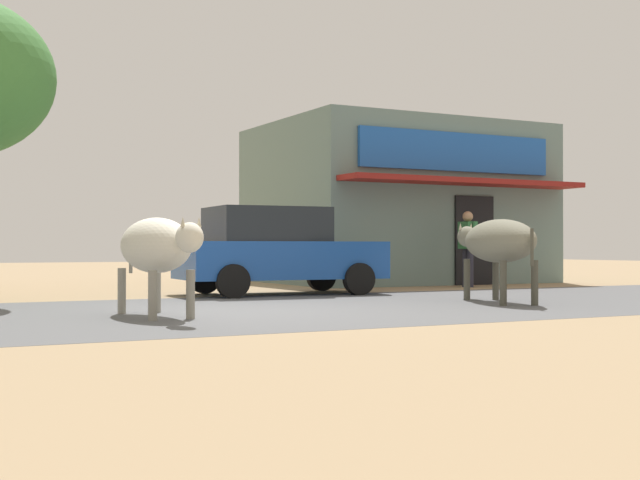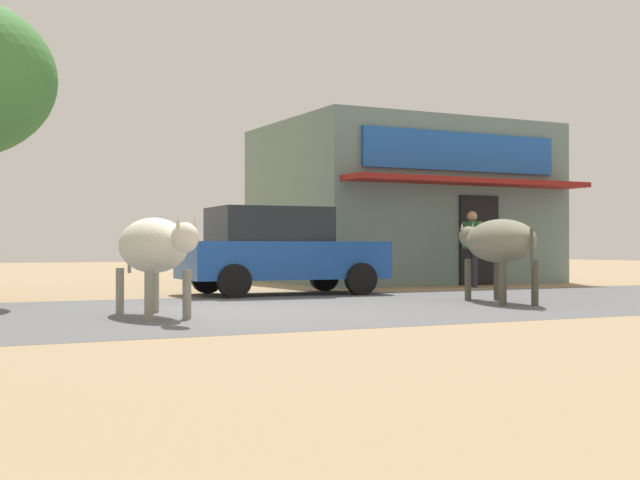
{
  "view_description": "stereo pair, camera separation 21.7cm",
  "coord_description": "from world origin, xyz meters",
  "px_view_note": "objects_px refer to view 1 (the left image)",
  "views": [
    {
      "loc": [
        -4.52,
        -11.45,
        0.9
      ],
      "look_at": [
        1.94,
        0.88,
        1.01
      ],
      "focal_mm": 48.97,
      "sensor_mm": 36.0,
      "label": 1
    },
    {
      "loc": [
        -4.33,
        -11.54,
        0.9
      ],
      "look_at": [
        1.94,
        0.88,
        1.01
      ],
      "focal_mm": 48.97,
      "sensor_mm": 36.0,
      "label": 2
    }
  ],
  "objects_px": {
    "cow_far_dark": "(498,242)",
    "pedestrian_by_shop": "(468,242)",
    "parked_hatchback_car": "(276,250)",
    "cow_near_brown": "(157,246)"
  },
  "relations": [
    {
      "from": "cow_far_dark",
      "to": "pedestrian_by_shop",
      "type": "xyz_separation_m",
      "value": [
        2.88,
        4.56,
        0.02
      ]
    },
    {
      "from": "parked_hatchback_car",
      "to": "pedestrian_by_shop",
      "type": "xyz_separation_m",
      "value": [
        5.03,
        0.72,
        0.16
      ]
    },
    {
      "from": "cow_far_dark",
      "to": "pedestrian_by_shop",
      "type": "distance_m",
      "value": 5.39
    },
    {
      "from": "parked_hatchback_car",
      "to": "cow_near_brown",
      "type": "distance_m",
      "value": 5.42
    },
    {
      "from": "cow_far_dark",
      "to": "cow_near_brown",
      "type": "bearing_deg",
      "value": -177.69
    },
    {
      "from": "parked_hatchback_car",
      "to": "cow_near_brown",
      "type": "height_order",
      "value": "parked_hatchback_car"
    },
    {
      "from": "parked_hatchback_car",
      "to": "pedestrian_by_shop",
      "type": "distance_m",
      "value": 5.09
    },
    {
      "from": "cow_far_dark",
      "to": "parked_hatchback_car",
      "type": "bearing_deg",
      "value": 119.32
    },
    {
      "from": "cow_near_brown",
      "to": "cow_far_dark",
      "type": "relative_size",
      "value": 0.9
    },
    {
      "from": "cow_near_brown",
      "to": "parked_hatchback_car",
      "type": "bearing_deg",
      "value": 48.76
    }
  ]
}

